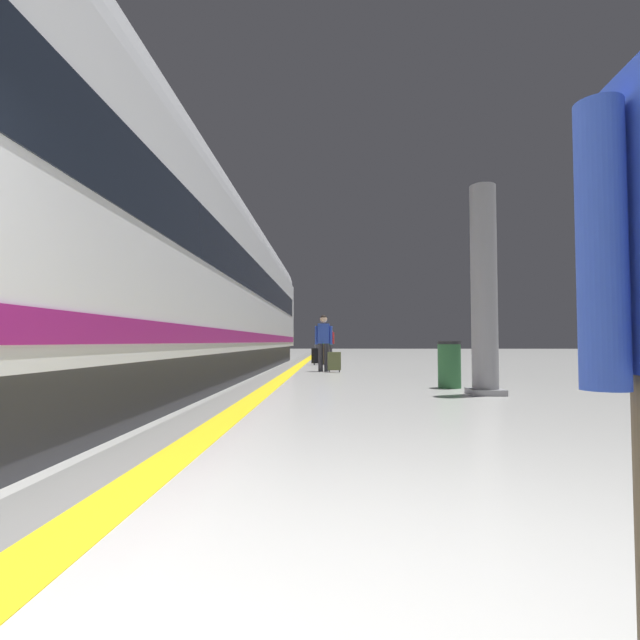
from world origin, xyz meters
TOP-DOWN VIEW (x-y plane):
  - safety_line_strip at (-0.85, 10.00)m, footprint 0.36×80.00m
  - tactile_edge_band at (-1.19, 10.00)m, footprint 0.64×80.00m
  - high_speed_train at (-2.98, 5.76)m, footprint 2.94×34.69m
  - passenger_near at (0.13, 13.11)m, footprint 0.53×0.23m
  - suitcase_near at (0.45, 12.79)m, footprint 0.40×0.27m
  - passenger_mid at (0.13, 17.51)m, footprint 0.50×0.36m
  - suitcase_mid at (-0.20, 17.19)m, footprint 0.44×0.36m
  - passenger_far at (0.24, 21.41)m, footprint 0.51×0.38m
  - suitcase_far at (-0.08, 21.18)m, footprint 0.43×0.34m
  - platform_pillar at (2.99, 6.87)m, footprint 0.56×0.56m
  - waste_bin at (2.67, 8.03)m, footprint 0.46×0.46m

SIDE VIEW (x-z plane):
  - tactile_edge_band at x=-1.19m, z-range 0.00..0.01m
  - safety_line_strip at x=-0.85m, z-range 0.00..0.01m
  - suitcase_near at x=0.45m, z-range 0.03..0.62m
  - suitcase_far at x=-0.08m, z-range -0.17..0.84m
  - suitcase_mid at x=-0.20m, z-range -0.17..0.87m
  - waste_bin at x=2.67m, z-range 0.00..0.91m
  - passenger_mid at x=0.13m, z-range 0.15..1.77m
  - passenger_far at x=0.24m, z-range 0.16..1.82m
  - passenger_near at x=0.13m, z-range 0.14..1.85m
  - platform_pillar at x=2.99m, z-range -0.08..3.52m
  - high_speed_train at x=-2.98m, z-range 0.02..4.99m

